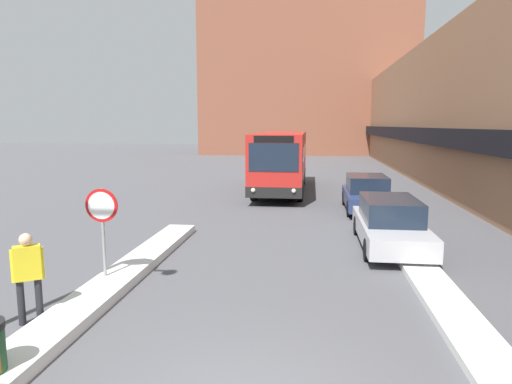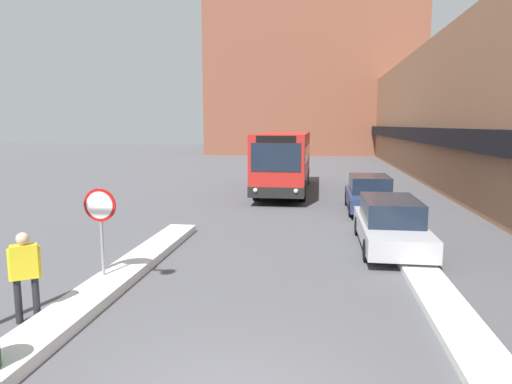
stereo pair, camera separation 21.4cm
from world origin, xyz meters
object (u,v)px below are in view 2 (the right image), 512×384
object	(u,v)px
city_bus	(285,160)
parked_car_middle	(369,194)
parked_car_front	(390,223)
stop_sign	(100,215)
pedestrian	(25,269)

from	to	relation	value
city_bus	parked_car_middle	xyz separation A→B (m)	(4.04, -5.29, -0.99)
parked_car_front	stop_sign	size ratio (longest dim) A/B	2.17
parked_car_middle	pedestrian	size ratio (longest dim) A/B	2.58
parked_car_middle	pedestrian	world-z (taller)	pedestrian
city_bus	parked_car_front	distance (m)	11.96
parked_car_middle	stop_sign	xyz separation A→B (m)	(-7.04, -10.15, 0.87)
city_bus	pedestrian	world-z (taller)	city_bus
parked_car_middle	pedestrian	distance (m)	14.37
stop_sign	parked_car_front	bearing A→B (deg)	31.00
parked_car_front	parked_car_middle	distance (m)	5.92
city_bus	parked_car_middle	size ratio (longest dim) A/B	2.35
city_bus	parked_car_middle	bearing A→B (deg)	-52.69
parked_car_front	pedestrian	size ratio (longest dim) A/B	2.84
city_bus	stop_sign	distance (m)	15.74
pedestrian	stop_sign	bearing A→B (deg)	44.08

